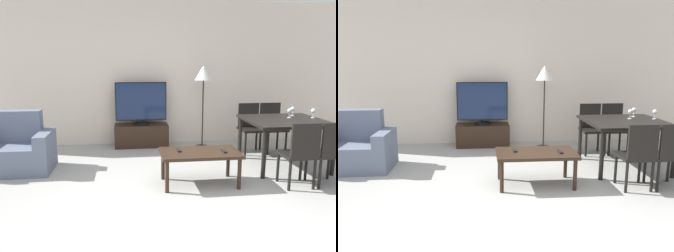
# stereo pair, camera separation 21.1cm
# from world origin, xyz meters

# --- Properties ---
(ground_plane) EXTENTS (18.00, 18.00, 0.00)m
(ground_plane) POSITION_xyz_m (0.00, 0.00, 0.00)
(ground_plane) COLOR #9E9E99
(wall_back) EXTENTS (7.82, 0.06, 2.70)m
(wall_back) POSITION_xyz_m (0.00, 3.24, 1.35)
(wall_back) COLOR beige
(wall_back) RESTS_ON ground_plane
(armchair) EXTENTS (1.03, 0.71, 0.86)m
(armchair) POSITION_xyz_m (-2.23, 1.80, 0.30)
(armchair) COLOR slate
(armchair) RESTS_ON ground_plane
(tv_stand) EXTENTS (0.99, 0.41, 0.42)m
(tv_stand) POSITION_xyz_m (-0.35, 2.96, 0.21)
(tv_stand) COLOR black
(tv_stand) RESTS_ON ground_plane
(tv) EXTENTS (0.94, 0.32, 0.78)m
(tv) POSITION_xyz_m (-0.35, 2.96, 0.81)
(tv) COLOR black
(tv) RESTS_ON tv_stand
(coffee_table) EXTENTS (1.02, 0.57, 0.44)m
(coffee_table) POSITION_xyz_m (0.31, 0.94, 0.39)
(coffee_table) COLOR black
(coffee_table) RESTS_ON ground_plane
(dining_table) EXTENTS (1.14, 1.08, 0.73)m
(dining_table) POSITION_xyz_m (1.72, 1.51, 0.64)
(dining_table) COLOR black
(dining_table) RESTS_ON ground_plane
(dining_chair_near) EXTENTS (0.40, 0.40, 0.85)m
(dining_chair_near) POSITION_xyz_m (1.53, 0.66, 0.47)
(dining_chair_near) COLOR black
(dining_chair_near) RESTS_ON ground_plane
(dining_chair_far) EXTENTS (0.40, 0.40, 0.85)m
(dining_chair_far) POSITION_xyz_m (1.92, 2.36, 0.47)
(dining_chair_far) COLOR black
(dining_chair_far) RESTS_ON ground_plane
(dining_chair_near_right) EXTENTS (0.40, 0.40, 0.85)m
(dining_chair_near_right) POSITION_xyz_m (1.92, 0.66, 0.47)
(dining_chair_near_right) COLOR black
(dining_chair_near_right) RESTS_ON ground_plane
(dining_chair_far_left) EXTENTS (0.40, 0.40, 0.85)m
(dining_chair_far_left) POSITION_xyz_m (1.53, 2.36, 0.47)
(dining_chair_far_left) COLOR black
(dining_chair_far_left) RESTS_ON ground_plane
(floor_lamp) EXTENTS (0.37, 0.37, 1.50)m
(floor_lamp) POSITION_xyz_m (0.76, 2.75, 1.31)
(floor_lamp) COLOR black
(floor_lamp) RESTS_ON ground_plane
(remote_primary) EXTENTS (0.04, 0.15, 0.02)m
(remote_primary) POSITION_xyz_m (0.04, 1.00, 0.45)
(remote_primary) COLOR black
(remote_primary) RESTS_ON coffee_table
(remote_secondary) EXTENTS (0.04, 0.15, 0.02)m
(remote_secondary) POSITION_xyz_m (0.61, 0.89, 0.45)
(remote_secondary) COLOR black
(remote_secondary) RESTS_ON coffee_table
(wine_glass_left) EXTENTS (0.07, 0.07, 0.15)m
(wine_glass_left) POSITION_xyz_m (1.85, 1.63, 0.83)
(wine_glass_left) COLOR silver
(wine_glass_left) RESTS_ON dining_table
(wine_glass_center) EXTENTS (0.07, 0.07, 0.15)m
(wine_glass_center) POSITION_xyz_m (2.21, 1.57, 0.83)
(wine_glass_center) COLOR silver
(wine_glass_center) RESTS_ON dining_table
(wine_glass_right) EXTENTS (0.07, 0.07, 0.15)m
(wine_glass_right) POSITION_xyz_m (1.99, 1.80, 0.83)
(wine_glass_right) COLOR silver
(wine_glass_right) RESTS_ON dining_table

